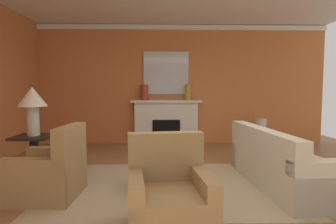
{
  "coord_description": "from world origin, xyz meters",
  "views": [
    {
      "loc": [
        -0.43,
        -3.9,
        1.4
      ],
      "look_at": [
        -0.3,
        1.18,
        1.0
      ],
      "focal_mm": 29.76,
      "sensor_mm": 36.0,
      "label": 1
    }
  ],
  "objects_px": {
    "sofa": "(282,166)",
    "armchair_facing_fireplace": "(169,201)",
    "fireplace": "(166,123)",
    "armchair_near_window": "(50,174)",
    "table_lamp": "(32,102)",
    "vase_mantel_right": "(188,92)",
    "side_table": "(34,155)",
    "vase_mantel_left": "(144,92)",
    "mantel_mirror": "(166,73)",
    "vase_tall_corner": "(261,132)",
    "coffee_table": "(170,164)"
  },
  "relations": [
    {
      "from": "vase_mantel_left",
      "to": "vase_mantel_right",
      "type": "height_order",
      "value": "vase_mantel_right"
    },
    {
      "from": "side_table",
      "to": "vase_mantel_right",
      "type": "distance_m",
      "value": 3.94
    },
    {
      "from": "armchair_facing_fireplace",
      "to": "vase_tall_corner",
      "type": "distance_m",
      "value": 4.79
    },
    {
      "from": "armchair_facing_fireplace",
      "to": "coffee_table",
      "type": "distance_m",
      "value": 1.3
    },
    {
      "from": "sofa",
      "to": "fireplace",
      "type": "bearing_deg",
      "value": 117.21
    },
    {
      "from": "fireplace",
      "to": "table_lamp",
      "type": "bearing_deg",
      "value": -126.93
    },
    {
      "from": "side_table",
      "to": "vase_mantel_right",
      "type": "height_order",
      "value": "vase_mantel_right"
    },
    {
      "from": "armchair_facing_fireplace",
      "to": "coffee_table",
      "type": "xyz_separation_m",
      "value": [
        0.04,
        1.3,
        0.03
      ]
    },
    {
      "from": "vase_mantel_left",
      "to": "vase_tall_corner",
      "type": "xyz_separation_m",
      "value": [
        2.9,
        -0.25,
        -0.99
      ]
    },
    {
      "from": "fireplace",
      "to": "sofa",
      "type": "height_order",
      "value": "fireplace"
    },
    {
      "from": "mantel_mirror",
      "to": "armchair_facing_fireplace",
      "type": "height_order",
      "value": "mantel_mirror"
    },
    {
      "from": "table_lamp",
      "to": "vase_tall_corner",
      "type": "xyz_separation_m",
      "value": [
        4.45,
        2.5,
        -0.88
      ]
    },
    {
      "from": "sofa",
      "to": "armchair_near_window",
      "type": "xyz_separation_m",
      "value": [
        -3.2,
        -0.37,
        0.01
      ]
    },
    {
      "from": "mantel_mirror",
      "to": "sofa",
      "type": "xyz_separation_m",
      "value": [
        1.63,
        -3.29,
        -1.54
      ]
    },
    {
      "from": "fireplace",
      "to": "armchair_near_window",
      "type": "height_order",
      "value": "fireplace"
    },
    {
      "from": "armchair_facing_fireplace",
      "to": "vase_mantel_left",
      "type": "xyz_separation_m",
      "value": [
        -0.5,
        4.4,
        1.04
      ]
    },
    {
      "from": "mantel_mirror",
      "to": "armchair_facing_fireplace",
      "type": "bearing_deg",
      "value": -90.65
    },
    {
      "from": "mantel_mirror",
      "to": "vase_mantel_right",
      "type": "relative_size",
      "value": 2.88
    },
    {
      "from": "sofa",
      "to": "armchair_facing_fireplace",
      "type": "relative_size",
      "value": 2.27
    },
    {
      "from": "armchair_near_window",
      "to": "mantel_mirror",
      "type": "bearing_deg",
      "value": 66.71
    },
    {
      "from": "sofa",
      "to": "table_lamp",
      "type": "bearing_deg",
      "value": 174.34
    },
    {
      "from": "armchair_near_window",
      "to": "side_table",
      "type": "height_order",
      "value": "armchair_near_window"
    },
    {
      "from": "vase_mantel_left",
      "to": "vase_mantel_right",
      "type": "distance_m",
      "value": 1.1
    },
    {
      "from": "side_table",
      "to": "vase_tall_corner",
      "type": "xyz_separation_m",
      "value": [
        4.45,
        2.5,
        -0.05
      ]
    },
    {
      "from": "sofa",
      "to": "vase_mantel_right",
      "type": "xyz_separation_m",
      "value": [
        -1.08,
        3.12,
        1.05
      ]
    },
    {
      "from": "table_lamp",
      "to": "vase_tall_corner",
      "type": "height_order",
      "value": "table_lamp"
    },
    {
      "from": "armchair_facing_fireplace",
      "to": "vase_tall_corner",
      "type": "relative_size",
      "value": 1.36
    },
    {
      "from": "table_lamp",
      "to": "vase_mantel_right",
      "type": "xyz_separation_m",
      "value": [
        2.65,
        2.75,
        0.12
      ]
    },
    {
      "from": "fireplace",
      "to": "vase_mantel_left",
      "type": "height_order",
      "value": "vase_mantel_left"
    },
    {
      "from": "mantel_mirror",
      "to": "vase_tall_corner",
      "type": "bearing_deg",
      "value": -10.13
    },
    {
      "from": "fireplace",
      "to": "side_table",
      "type": "height_order",
      "value": "fireplace"
    },
    {
      "from": "vase_mantel_left",
      "to": "vase_mantel_right",
      "type": "xyz_separation_m",
      "value": [
        1.1,
        0.0,
        0.0
      ]
    },
    {
      "from": "table_lamp",
      "to": "vase_mantel_left",
      "type": "relative_size",
      "value": 1.91
    },
    {
      "from": "side_table",
      "to": "table_lamp",
      "type": "height_order",
      "value": "table_lamp"
    },
    {
      "from": "table_lamp",
      "to": "fireplace",
      "type": "bearing_deg",
      "value": 53.07
    },
    {
      "from": "armchair_facing_fireplace",
      "to": "vase_tall_corner",
      "type": "xyz_separation_m",
      "value": [
        2.4,
        4.15,
        0.04
      ]
    },
    {
      "from": "mantel_mirror",
      "to": "vase_mantel_right",
      "type": "bearing_deg",
      "value": -17.18
    },
    {
      "from": "sofa",
      "to": "side_table",
      "type": "distance_m",
      "value": 3.75
    },
    {
      "from": "coffee_table",
      "to": "vase_mantel_left",
      "type": "distance_m",
      "value": 3.3
    },
    {
      "from": "mantel_mirror",
      "to": "side_table",
      "type": "height_order",
      "value": "mantel_mirror"
    },
    {
      "from": "armchair_near_window",
      "to": "side_table",
      "type": "distance_m",
      "value": 0.91
    },
    {
      "from": "vase_tall_corner",
      "to": "vase_mantel_left",
      "type": "bearing_deg",
      "value": 175.07
    },
    {
      "from": "sofa",
      "to": "armchair_facing_fireplace",
      "type": "height_order",
      "value": "armchair_facing_fireplace"
    },
    {
      "from": "coffee_table",
      "to": "mantel_mirror",
      "type": "bearing_deg",
      "value": 89.84
    },
    {
      "from": "sofa",
      "to": "vase_mantel_left",
      "type": "relative_size",
      "value": 5.48
    },
    {
      "from": "armchair_near_window",
      "to": "armchair_facing_fireplace",
      "type": "xyz_separation_m",
      "value": [
        1.52,
        -0.91,
        0.0
      ]
    },
    {
      "from": "fireplace",
      "to": "vase_tall_corner",
      "type": "relative_size",
      "value": 2.58
    },
    {
      "from": "sofa",
      "to": "armchair_facing_fireplace",
      "type": "bearing_deg",
      "value": -142.71
    },
    {
      "from": "vase_mantel_left",
      "to": "armchair_near_window",
      "type": "bearing_deg",
      "value": -106.37
    },
    {
      "from": "coffee_table",
      "to": "vase_mantel_right",
      "type": "height_order",
      "value": "vase_mantel_right"
    }
  ]
}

